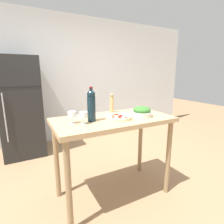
% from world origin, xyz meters
% --- Properties ---
extents(ground_plane, '(14.00, 14.00, 0.00)m').
position_xyz_m(ground_plane, '(0.00, 0.00, 0.00)').
color(ground_plane, '#9E7A56').
extents(wall_back, '(6.40, 0.06, 2.60)m').
position_xyz_m(wall_back, '(0.00, 2.14, 1.30)').
color(wall_back, silver).
rests_on(wall_back, ground_plane).
extents(refrigerator, '(0.66, 0.73, 1.71)m').
position_xyz_m(refrigerator, '(-0.89, 1.74, 0.85)').
color(refrigerator, black).
rests_on(refrigerator, ground_plane).
extents(prep_counter, '(1.30, 0.67, 0.95)m').
position_xyz_m(prep_counter, '(0.00, 0.00, 0.83)').
color(prep_counter, tan).
rests_on(prep_counter, ground_plane).
extents(wine_bottle, '(0.08, 0.08, 0.35)m').
position_xyz_m(wine_bottle, '(-0.26, -0.02, 1.12)').
color(wine_bottle, '#142833').
rests_on(wine_bottle, prep_counter).
extents(wine_glass_near, '(0.08, 0.08, 0.12)m').
position_xyz_m(wine_glass_near, '(-0.36, -0.07, 1.04)').
color(wine_glass_near, silver).
rests_on(wine_glass_near, prep_counter).
extents(wine_glass_far, '(0.08, 0.08, 0.12)m').
position_xyz_m(wine_glass_far, '(-0.46, 0.00, 1.04)').
color(wine_glass_far, silver).
rests_on(wine_glass_far, prep_counter).
extents(pepper_mill, '(0.05, 0.05, 0.24)m').
position_xyz_m(pepper_mill, '(0.11, 0.24, 1.07)').
color(pepper_mill, tan).
rests_on(pepper_mill, prep_counter).
extents(salad_bowl, '(0.24, 0.24, 0.12)m').
position_xyz_m(salad_bowl, '(0.32, -0.08, 1.01)').
color(salad_bowl, silver).
rests_on(salad_bowl, prep_counter).
extents(homemade_pizza, '(0.29, 0.29, 0.04)m').
position_xyz_m(homemade_pizza, '(0.03, -0.05, 0.97)').
color(homemade_pizza, beige).
rests_on(homemade_pizza, prep_counter).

